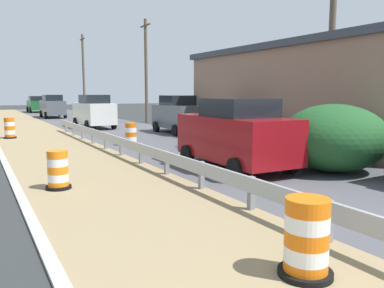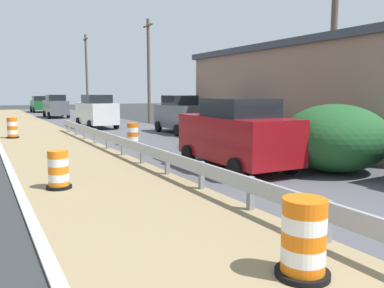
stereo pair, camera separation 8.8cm
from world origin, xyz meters
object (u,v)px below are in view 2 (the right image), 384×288
Objects in this scene: utility_pole_near at (334,25)px; car_mid_far_lane at (182,114)px; car_trailing_far_lane at (56,106)px; car_distant_b at (236,134)px; traffic_barrel_nearest at (303,242)px; traffic_barrel_far at (12,129)px; car_lead_far_lane at (40,104)px; car_distant_a at (240,122)px; car_lead_near_lane at (96,111)px; utility_pole_mid at (149,70)px; traffic_barrel_close at (58,172)px; utility_pole_far at (87,73)px; traffic_barrel_mid at (133,135)px.

car_mid_far_lane is at bearing 94.61° from utility_pole_near.
car_distant_b is (0.52, -29.11, 0.02)m from car_trailing_far_lane.
car_mid_far_lane reaches higher than traffic_barrel_nearest.
traffic_barrel_far is 0.25× the size of car_distant_b.
car_mid_far_lane is at bearing -172.46° from car_lead_far_lane.
car_distant_b is at bearing -38.62° from car_distant_a.
utility_pole_near reaches higher than car_lead_near_lane.
car_lead_near_lane is (3.47, 22.87, 0.64)m from traffic_barrel_nearest.
utility_pole_near reaches higher than utility_pole_mid.
car_distant_a is (8.92, 4.62, 0.61)m from traffic_barrel_close.
car_distant_b reaches higher than car_trailing_far_lane.
car_trailing_far_lane is 1.13× the size of car_distant_a.
utility_pole_mid is 0.94× the size of utility_pole_far.
car_mid_far_lane is (3.90, -30.08, 0.13)m from car_lead_far_lane.
utility_pole_far reaches higher than car_lead_far_lane.
traffic_barrel_far is 0.27× the size of car_mid_far_lane.
traffic_barrel_close is 8.00m from traffic_barrel_mid.
car_distant_a is at bearing -24.46° from traffic_barrel_mid.
utility_pole_near is at bearing 40.18° from traffic_barrel_nearest.
utility_pole_far is (3.90, -7.61, 3.46)m from car_lead_far_lane.
traffic_barrel_far is 12.00m from car_distant_a.
car_lead_far_lane is at bearing 79.57° from traffic_barrel_far.
traffic_barrel_mid is at bearing -99.72° from utility_pole_far.
traffic_barrel_mid is 0.25× the size of car_distant_a.
utility_pole_mid is at bearing -166.42° from car_lead_far_lane.
utility_pole_mid reaches higher than traffic_barrel_far.
car_mid_far_lane is at bearing -99.20° from utility_pole_mid.
car_mid_far_lane is at bearing -149.84° from car_lead_near_lane.
car_distant_a reaches higher than traffic_barrel_close.
car_lead_far_lane is 40.90m from utility_pole_near.
utility_pole_near is 18.57m from utility_pole_mid.
car_lead_near_lane is at bearing 84.23° from traffic_barrel_mid.
car_lead_near_lane reaches higher than traffic_barrel_mid.
utility_pole_far reaches higher than car_mid_far_lane.
traffic_barrel_far is 0.12× the size of utility_pole_near.
utility_pole_far is (0.01, 28.35, 3.40)m from car_distant_a.
car_distant_a is (3.51, -11.79, -0.07)m from car_lead_near_lane.
traffic_barrel_far is 13.71m from car_distant_b.
car_lead_far_lane is at bearing -0.07° from car_trailing_far_lane.
traffic_barrel_close is at bearing -105.15° from utility_pole_far.
car_lead_far_lane is 1.02× the size of car_distant_a.
traffic_barrel_nearest is 0.24× the size of car_distant_b.
traffic_barrel_mid is 0.22× the size of car_lead_near_lane.
car_distant_b is at bearing -66.06° from traffic_barrel_far.
traffic_barrel_nearest is 23.14m from car_lead_near_lane.
car_mid_far_lane is (8.93, 10.51, 0.68)m from traffic_barrel_close.
traffic_barrel_mid is at bearing 173.56° from car_lead_near_lane.
utility_pole_mid reaches higher than car_trailing_far_lane.
traffic_barrel_mid is (4.43, 6.67, 0.03)m from traffic_barrel_close.
car_trailing_far_lane is at bearing 85.26° from traffic_barrel_nearest.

